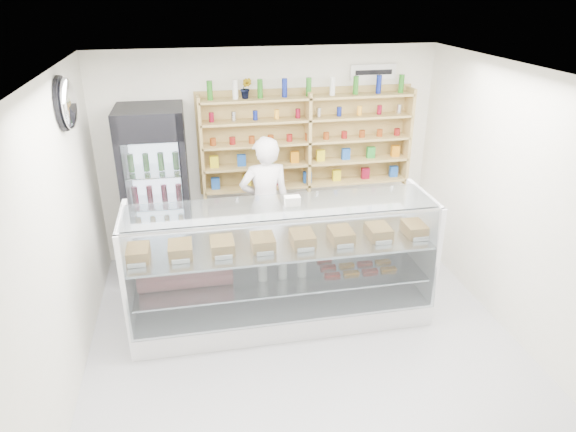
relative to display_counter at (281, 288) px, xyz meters
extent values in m
plane|color=#B3B2B7|center=(0.16, -0.74, -0.38)|extent=(5.00, 5.00, 0.00)
plane|color=white|center=(0.16, -0.74, 2.42)|extent=(5.00, 5.00, 0.00)
plane|color=white|center=(0.16, 1.76, 1.02)|extent=(4.50, 0.00, 4.50)
plane|color=white|center=(-2.09, -0.74, 1.02)|extent=(0.00, 5.00, 5.00)
plane|color=white|center=(2.41, -0.74, 1.02)|extent=(0.00, 5.00, 5.00)
cube|color=white|center=(0.00, -0.01, -0.25)|extent=(3.27, 0.93, 0.27)
cube|color=white|center=(0.00, 0.42, 0.23)|extent=(3.27, 0.05, 0.69)
cube|color=silver|center=(0.00, -0.01, 0.17)|extent=(3.14, 0.82, 0.02)
cube|color=silver|center=(0.00, -0.01, 0.58)|extent=(3.21, 0.85, 0.02)
cube|color=silver|center=(0.00, -0.46, 0.46)|extent=(3.21, 0.13, 1.14)
cube|color=silver|center=(0.00, -0.07, 1.04)|extent=(3.21, 0.65, 0.01)
imported|color=white|center=(0.01, 1.21, 0.52)|extent=(0.69, 0.47, 1.81)
cube|color=black|center=(-1.33, 1.32, 0.72)|extent=(0.80, 0.78, 2.20)
cube|color=#2A0538|center=(-1.33, 0.96, 1.65)|extent=(0.78, 0.04, 0.31)
cube|color=silver|center=(-1.33, 0.94, 0.62)|extent=(0.66, 0.02, 1.74)
cube|color=tan|center=(-0.74, 1.60, 1.21)|extent=(0.04, 0.28, 1.33)
cube|color=tan|center=(0.66, 1.60, 1.21)|extent=(0.04, 0.28, 1.33)
cube|color=tan|center=(2.06, 1.60, 1.21)|extent=(0.04, 0.28, 1.33)
cube|color=tan|center=(0.66, 1.60, 0.62)|extent=(2.80, 0.28, 0.03)
cube|color=tan|center=(0.66, 1.60, 0.92)|extent=(2.80, 0.28, 0.03)
cube|color=tan|center=(0.66, 1.60, 1.22)|extent=(2.80, 0.28, 0.03)
cube|color=tan|center=(0.66, 1.60, 1.52)|extent=(2.80, 0.28, 0.03)
cube|color=tan|center=(0.66, 1.60, 1.80)|extent=(2.80, 0.28, 0.03)
imported|color=#1E6626|center=(-0.14, 1.60, 1.94)|extent=(0.18, 0.16, 0.26)
ellipsoid|color=silver|center=(-2.01, 0.46, 2.07)|extent=(0.15, 0.50, 0.50)
cube|color=white|center=(1.56, 1.73, 2.07)|extent=(0.62, 0.03, 0.20)
camera|label=1|loc=(-0.87, -4.84, 3.13)|focal=32.00mm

